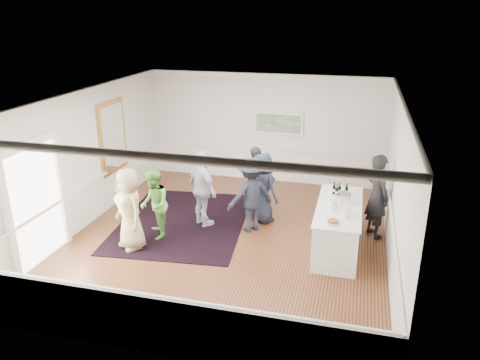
% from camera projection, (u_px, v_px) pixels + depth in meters
% --- Properties ---
extents(floor, '(8.00, 8.00, 0.00)m').
position_uv_depth(floor, '(229.00, 237.00, 10.68)').
color(floor, brown).
rests_on(floor, ground).
extents(ceiling, '(7.00, 8.00, 0.02)m').
position_uv_depth(ceiling, '(227.00, 97.00, 9.58)').
color(ceiling, white).
rests_on(ceiling, wall_back).
extents(wall_left, '(0.02, 8.00, 3.20)m').
position_uv_depth(wall_left, '(84.00, 159.00, 10.95)').
color(wall_left, white).
rests_on(wall_left, floor).
extents(wall_right, '(0.02, 8.00, 3.20)m').
position_uv_depth(wall_right, '(397.00, 185.00, 9.30)').
color(wall_right, white).
rests_on(wall_right, floor).
extents(wall_back, '(7.00, 0.02, 3.20)m').
position_uv_depth(wall_back, '(265.00, 128.00, 13.76)').
color(wall_back, white).
rests_on(wall_back, floor).
extents(wall_front, '(7.00, 0.02, 3.20)m').
position_uv_depth(wall_front, '(149.00, 262.00, 6.49)').
color(wall_front, white).
rests_on(wall_front, floor).
extents(wainscoting, '(7.00, 8.00, 1.00)m').
position_uv_depth(wainscoting, '(228.00, 217.00, 10.51)').
color(wainscoting, white).
rests_on(wainscoting, floor).
extents(mirror, '(0.05, 1.25, 1.85)m').
position_uv_depth(mirror, '(113.00, 137.00, 12.05)').
color(mirror, '#CA8A3B').
rests_on(mirror, wall_left).
extents(doorway, '(0.10, 1.78, 2.56)m').
position_uv_depth(doorway, '(35.00, 196.00, 9.27)').
color(doorway, white).
rests_on(doorway, wall_left).
extents(landscape_painting, '(1.44, 0.06, 0.66)m').
position_uv_depth(landscape_painting, '(278.00, 123.00, 13.56)').
color(landscape_painting, white).
rests_on(landscape_painting, wall_back).
extents(area_rug, '(3.32, 4.15, 0.02)m').
position_uv_depth(area_rug, '(183.00, 222.00, 11.44)').
color(area_rug, black).
rests_on(area_rug, floor).
extents(serving_table, '(0.94, 2.47, 1.00)m').
position_uv_depth(serving_table, '(338.00, 227.00, 10.04)').
color(serving_table, white).
rests_on(serving_table, floor).
extents(bartender, '(0.77, 0.84, 1.94)m').
position_uv_depth(bartender, '(377.00, 196.00, 10.46)').
color(bartender, black).
rests_on(bartender, floor).
extents(guest_tan, '(1.05, 0.99, 1.81)m').
position_uv_depth(guest_tan, '(130.00, 209.00, 9.93)').
color(guest_tan, tan).
rests_on(guest_tan, floor).
extents(guest_green, '(0.90, 0.97, 1.60)m').
position_uv_depth(guest_green, '(155.00, 204.00, 10.44)').
color(guest_green, '#5FA642').
rests_on(guest_green, floor).
extents(guest_lilac, '(1.12, 1.04, 1.84)m').
position_uv_depth(guest_lilac, '(203.00, 189.00, 10.98)').
color(guest_lilac, silver).
rests_on(guest_lilac, floor).
extents(guest_dark_a, '(1.29, 1.25, 1.77)m').
position_uv_depth(guest_dark_a, '(251.00, 195.00, 10.76)').
color(guest_dark_a, '#1F2434').
rests_on(guest_dark_a, floor).
extents(guest_dark_b, '(0.66, 0.47, 1.69)m').
position_uv_depth(guest_dark_b, '(255.00, 179.00, 11.90)').
color(guest_dark_b, black).
rests_on(guest_dark_b, floor).
extents(guest_navy, '(1.00, 0.92, 1.72)m').
position_uv_depth(guest_navy, '(262.00, 188.00, 11.23)').
color(guest_navy, '#1F2434').
rests_on(guest_navy, floor).
extents(wine_bottles, '(0.35, 0.28, 0.31)m').
position_uv_depth(wine_bottles, '(341.00, 189.00, 10.33)').
color(wine_bottles, black).
rests_on(wine_bottles, serving_table).
extents(juice_pitchers, '(0.42, 0.65, 0.24)m').
position_uv_depth(juice_pitchers, '(340.00, 206.00, 9.53)').
color(juice_pitchers, '#74AE3E').
rests_on(juice_pitchers, serving_table).
extents(ice_bucket, '(0.26, 0.26, 0.25)m').
position_uv_depth(ice_bucket, '(345.00, 198.00, 9.94)').
color(ice_bucket, silver).
rests_on(ice_bucket, serving_table).
extents(nut_bowl, '(0.24, 0.24, 0.07)m').
position_uv_depth(nut_bowl, '(333.00, 222.00, 9.03)').
color(nut_bowl, white).
rests_on(nut_bowl, serving_table).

